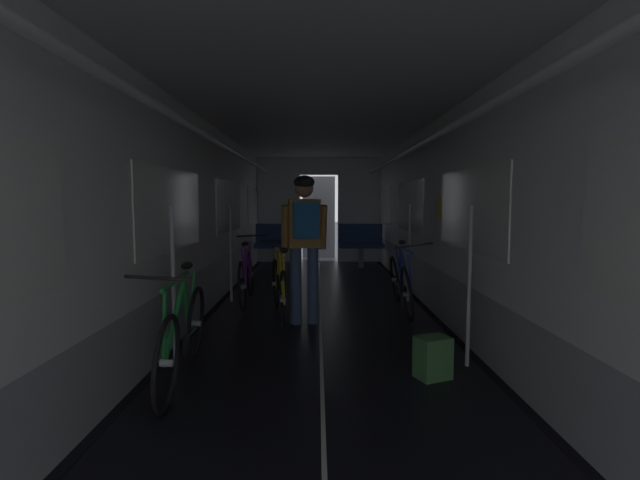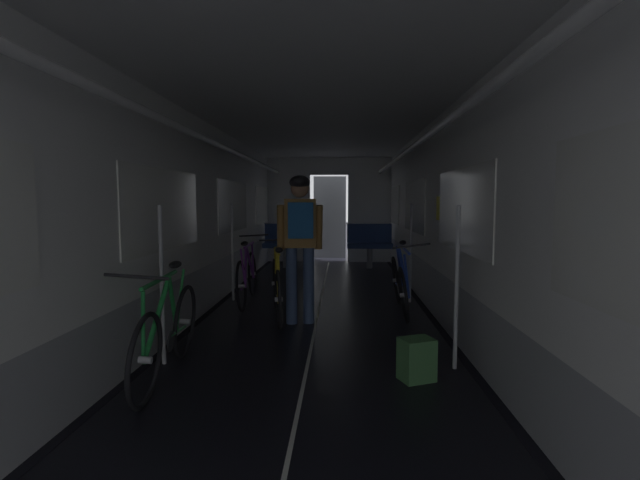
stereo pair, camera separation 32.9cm
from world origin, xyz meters
The scene contains 9 objects.
train_car_shell centered at (0.00, 3.60, 1.70)m, with size 3.14×12.34×2.57m.
bench_seat_far_left centered at (-0.90, 8.07, 0.57)m, with size 0.98×0.51×0.95m.
bench_seat_far_right centered at (0.90, 8.07, 0.57)m, with size 0.98×0.51×0.95m.
bicycle_purple centered at (-1.03, 4.54, 0.38)m, with size 0.44×1.69×0.94m.
bicycle_blue centered at (1.05, 4.10, 0.38)m, with size 0.44×1.69×0.96m.
bicycle_green centered at (-1.10, 1.77, 0.38)m, with size 0.44×1.69×0.95m.
person_cyclist_aisle centered at (-0.18, 3.48, 1.07)m, with size 0.55×0.42×1.73m.
bicycle_yellow_in_aisle centered at (-0.50, 3.75, 0.38)m, with size 0.48×1.67×0.94m.
backpack_on_floor centered at (0.90, 1.83, 0.17)m, with size 0.26×0.20×0.34m, color #3D703D.
Camera 1 is at (-0.04, -1.78, 1.43)m, focal length 25.74 mm.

